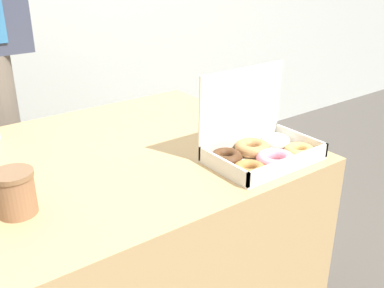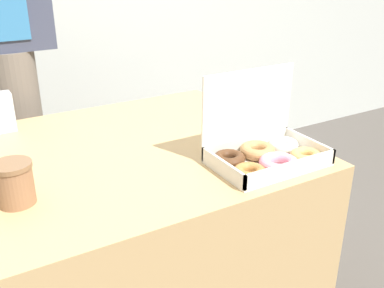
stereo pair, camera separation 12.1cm
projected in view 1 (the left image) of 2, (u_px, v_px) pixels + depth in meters
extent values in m
cube|color=tan|center=(125.00, 246.00, 1.52)|extent=(1.06, 0.89, 0.70)
cube|color=silver|center=(263.00, 159.00, 1.33)|extent=(0.32, 0.21, 0.01)
cube|color=silver|center=(223.00, 166.00, 1.23)|extent=(0.01, 0.21, 0.04)
cube|color=silver|center=(299.00, 140.00, 1.41)|extent=(0.01, 0.21, 0.04)
cube|color=silver|center=(290.00, 164.00, 1.25)|extent=(0.32, 0.01, 0.04)
cube|color=silver|center=(240.00, 141.00, 1.39)|extent=(0.32, 0.01, 0.04)
cube|color=silver|center=(242.00, 102.00, 1.35)|extent=(0.32, 0.01, 0.21)
torus|color=#A87038|center=(250.00, 169.00, 1.23)|extent=(0.12, 0.12, 0.03)
torus|color=#4C2D19|center=(227.00, 157.00, 1.30)|extent=(0.12, 0.12, 0.03)
torus|color=pink|center=(276.00, 159.00, 1.29)|extent=(0.13, 0.13, 0.03)
torus|color=#B27F4C|center=(252.00, 148.00, 1.36)|extent=(0.13, 0.13, 0.03)
torus|color=tan|center=(299.00, 151.00, 1.34)|extent=(0.13, 0.13, 0.03)
torus|color=white|center=(276.00, 141.00, 1.41)|extent=(0.13, 0.13, 0.03)
cylinder|color=#8C6042|center=(16.00, 195.00, 1.05)|extent=(0.09, 0.09, 0.10)
cylinder|color=brown|center=(12.00, 174.00, 1.02)|extent=(0.10, 0.10, 0.01)
cylinder|color=#665B51|center=(3.00, 165.00, 1.85)|extent=(0.19, 0.19, 0.92)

